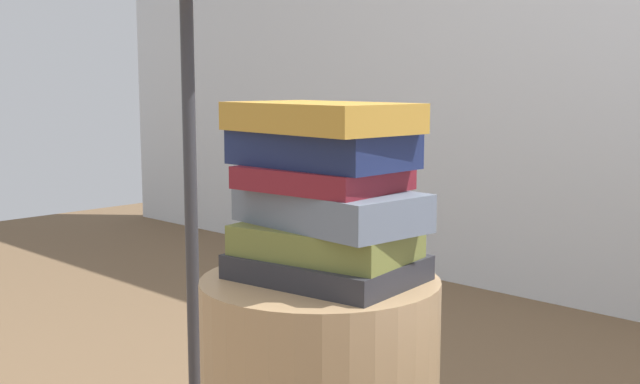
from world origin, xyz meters
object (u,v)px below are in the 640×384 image
Objects in this scene: book_slate at (329,208)px; book_ochre at (320,117)px; book_olive at (325,241)px; book_navy at (321,149)px; book_maroon at (321,178)px; book_charcoal at (327,267)px.

book_ochre is at bearing -118.96° from book_slate.
book_navy reaches higher than book_olive.
book_slate is at bearing -1.48° from book_navy.
book_navy is at bearing 121.41° from book_maroon.
book_charcoal is at bearing 63.91° from book_ochre.
book_ochre is (0.01, -0.01, 0.09)m from book_maroon.
book_maroon is at bearing 148.56° from book_olive.
book_ochre reaches higher than book_slate.
book_slate is 0.09m from book_navy.
book_ochre reaches higher than book_olive.
book_olive is 0.92× the size of book_ochre.
book_olive is at bearing -91.50° from book_slate.
book_charcoal is 1.20× the size of book_maroon.
book_slate is (0.00, 0.00, 0.09)m from book_charcoal.
book_slate is 0.14m from book_ochre.
book_ochre reaches higher than book_maroon.
book_charcoal is 0.18m from book_navy.
book_navy is (-0.02, 0.00, 0.09)m from book_slate.
book_navy reaches higher than book_maroon.
book_charcoal is at bearing 97.64° from book_olive.
book_olive is 0.18m from book_ochre.
book_ochre is at bearing -164.67° from book_olive.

